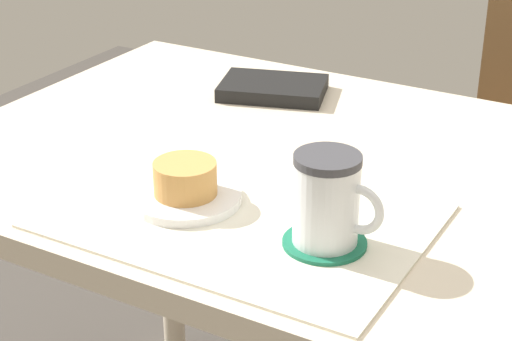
# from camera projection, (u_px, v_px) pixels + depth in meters

# --- Properties ---
(dining_table) EXTENTS (1.23, 0.76, 0.74)m
(dining_table) POSITION_uv_depth(u_px,v_px,m) (345.00, 222.00, 1.26)
(dining_table) COLOR beige
(dining_table) RESTS_ON ground_plane
(placemat) EXTENTS (0.47, 0.33, 0.00)m
(placemat) POSITION_uv_depth(u_px,v_px,m) (241.00, 216.00, 1.10)
(placemat) COLOR silver
(placemat) RESTS_ON dining_table
(pastry_plate) EXTENTS (0.15, 0.15, 0.01)m
(pastry_plate) POSITION_uv_depth(u_px,v_px,m) (186.00, 197.00, 1.13)
(pastry_plate) COLOR white
(pastry_plate) RESTS_ON placemat
(pastry) EXTENTS (0.08, 0.08, 0.04)m
(pastry) POSITION_uv_depth(u_px,v_px,m) (185.00, 178.00, 1.11)
(pastry) COLOR tan
(pastry) RESTS_ON pastry_plate
(coffee_coaster) EXTENTS (0.10, 0.10, 0.00)m
(coffee_coaster) POSITION_uv_depth(u_px,v_px,m) (324.00, 242.00, 1.03)
(coffee_coaster) COLOR #196B4C
(coffee_coaster) RESTS_ON placemat
(coffee_mug) EXTENTS (0.11, 0.08, 0.11)m
(coffee_mug) POSITION_uv_depth(u_px,v_px,m) (328.00, 200.00, 1.00)
(coffee_mug) COLOR white
(coffee_mug) RESTS_ON coffee_coaster
(small_book) EXTENTS (0.21, 0.17, 0.02)m
(small_book) POSITION_uv_depth(u_px,v_px,m) (273.00, 88.00, 1.50)
(small_book) COLOR black
(small_book) RESTS_ON dining_table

